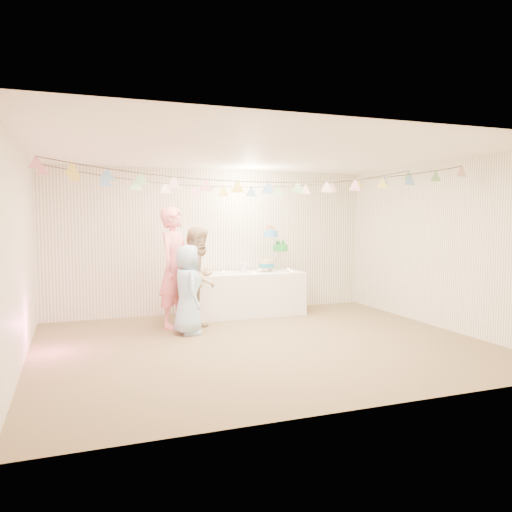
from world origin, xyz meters
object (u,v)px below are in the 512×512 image
object	(u,v)px
person_adult_b	(199,278)
person_adult_a	(175,267)
table	(245,294)
cake_stand	(273,251)
person_child	(188,290)

from	to	relation	value
person_adult_b	person_adult_a	bearing A→B (deg)	83.97
table	person_adult_a	size ratio (longest dim) A/B	1.07
cake_stand	person_adult_a	bearing A→B (deg)	-162.56
cake_stand	person_child	size ratio (longest dim) A/B	0.57
table	person_adult_a	world-z (taller)	person_adult_a
table	person_adult_a	bearing A→B (deg)	-157.98
table	cake_stand	world-z (taller)	cake_stand
cake_stand	table	bearing A→B (deg)	-174.81
person_adult_a	table	bearing A→B (deg)	-27.06
person_adult_a	person_adult_b	xyz separation A→B (m)	(0.31, -0.31, -0.16)
cake_stand	person_adult_a	size ratio (longest dim) A/B	0.40
person_child	cake_stand	bearing A→B (deg)	-60.41
cake_stand	person_adult_a	world-z (taller)	person_adult_a
cake_stand	person_adult_a	xyz separation A→B (m)	(-1.91, -0.60, -0.18)
person_adult_a	person_child	world-z (taller)	person_adult_a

